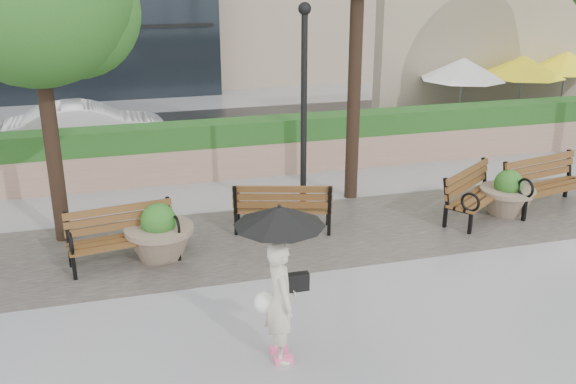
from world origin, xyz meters
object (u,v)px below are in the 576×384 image
object	(u,v)px
pedestrian	(280,268)
bench_2	(283,216)
planter_left	(160,237)
bench_1	(125,248)
planter_right	(507,197)
bench_4	(546,194)
bench_3	(477,204)
car_right	(88,128)
lamppost	(304,130)

from	to	relation	value
pedestrian	bench_2	bearing A→B (deg)	-15.61
planter_left	bench_1	bearing A→B (deg)	-170.32
planter_right	bench_1	bearing A→B (deg)	-177.82
bench_1	bench_4	distance (m)	8.68
bench_1	bench_4	size ratio (longest dim) A/B	0.91
bench_1	pedestrian	world-z (taller)	pedestrian
bench_1	bench_2	bearing A→B (deg)	3.82
bench_3	bench_4	bearing A→B (deg)	-32.99
bench_2	bench_3	size ratio (longest dim) A/B	1.02
bench_1	car_right	xyz separation A→B (m)	(-0.63, 7.26, 0.40)
bench_3	bench_4	size ratio (longest dim) A/B	0.92
bench_1	bench_3	size ratio (longest dim) A/B	0.99
planter_right	lamppost	bearing A→B (deg)	169.00
bench_3	car_right	world-z (taller)	car_right
car_right	lamppost	bearing A→B (deg)	-149.88
bench_1	car_right	world-z (taller)	car_right
bench_3	car_right	bearing A→B (deg)	102.47
lamppost	pedestrian	world-z (taller)	lamppost
planter_left	lamppost	size ratio (longest dim) A/B	0.28
planter_left	bench_3	bearing A→B (deg)	1.28
lamppost	car_right	size ratio (longest dim) A/B	1.00
bench_3	planter_right	size ratio (longest dim) A/B	1.74
car_right	planter_left	bearing A→B (deg)	-174.18
car_right	pedestrian	xyz separation A→B (m)	(2.49, -10.66, 0.59)
planter_left	pedestrian	size ratio (longest dim) A/B	0.57
bench_4	pedestrian	world-z (taller)	pedestrian
lamppost	car_right	distance (m)	7.54
bench_2	lamppost	size ratio (longest dim) A/B	0.47
planter_left	pedestrian	xyz separation A→B (m)	(1.25, -3.50, 0.89)
bench_4	planter_left	size ratio (longest dim) A/B	1.77
lamppost	pedestrian	size ratio (longest dim) A/B	2.01
bench_2	car_right	distance (m)	7.53
bench_4	planter_right	bearing A→B (deg)	168.01
lamppost	bench_3	bearing A→B (deg)	-13.99
planter_left	lamppost	distance (m)	3.44
planter_right	pedestrian	size ratio (longest dim) A/B	0.53
bench_1	lamppost	world-z (taller)	lamppost
planter_right	car_right	size ratio (longest dim) A/B	0.26
planter_left	lamppost	bearing A→B (deg)	18.75
lamppost	pedestrian	xyz separation A→B (m)	(-1.69, -4.49, -0.59)
bench_4	car_right	bearing A→B (deg)	130.69
bench_4	planter_right	distance (m)	0.96
planter_left	car_right	world-z (taller)	car_right
bench_1	pedestrian	xyz separation A→B (m)	(1.86, -3.39, 0.99)
bench_1	pedestrian	distance (m)	3.99
bench_2	planter_left	bearing A→B (deg)	29.90
bench_1	lamppost	distance (m)	4.04
bench_2	car_right	size ratio (longest dim) A/B	0.47
lamppost	planter_left	bearing A→B (deg)	-161.25
bench_1	planter_left	bearing A→B (deg)	0.78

